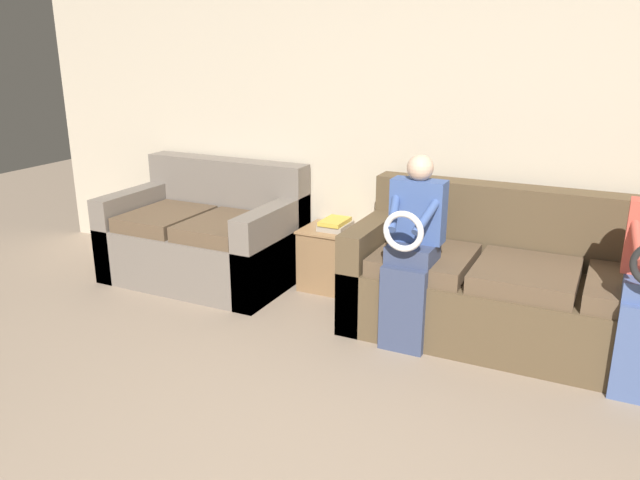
{
  "coord_description": "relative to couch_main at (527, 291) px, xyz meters",
  "views": [
    {
      "loc": [
        0.93,
        -1.23,
        1.81
      ],
      "look_at": [
        -0.56,
        1.82,
        0.72
      ],
      "focal_mm": 35.0,
      "sensor_mm": 36.0,
      "label": 1
    }
  ],
  "objects": [
    {
      "name": "side_shelf",
      "position": [
        -1.43,
        0.25,
        -0.08
      ],
      "size": [
        0.48,
        0.4,
        0.47
      ],
      "color": "olive",
      "rests_on": "ground_plane"
    },
    {
      "name": "couch_main",
      "position": [
        0.0,
        0.0,
        0.0
      ],
      "size": [
        2.19,
        0.88,
        0.91
      ],
      "color": "brown",
      "rests_on": "ground_plane"
    },
    {
      "name": "couch_side",
      "position": [
        -2.45,
        0.02,
        -0.0
      ],
      "size": [
        1.43,
        0.91,
        0.9
      ],
      "color": "#70665B",
      "rests_on": "ground_plane"
    },
    {
      "name": "wall_back",
      "position": [
        -0.51,
        0.5,
        0.95
      ],
      "size": [
        7.59,
        0.06,
        2.55
      ],
      "color": "beige",
      "rests_on": "ground_plane"
    },
    {
      "name": "child_left_seated",
      "position": [
        -0.64,
        -0.37,
        0.31
      ],
      "size": [
        0.33,
        0.37,
        1.18
      ],
      "color": "#384260",
      "rests_on": "ground_plane"
    },
    {
      "name": "book_stack",
      "position": [
        -1.43,
        0.25,
        0.18
      ],
      "size": [
        0.2,
        0.26,
        0.08
      ],
      "color": "gray",
      "rests_on": "side_shelf"
    }
  ]
}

